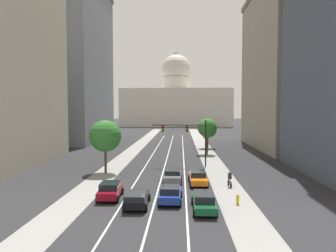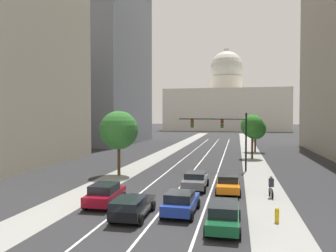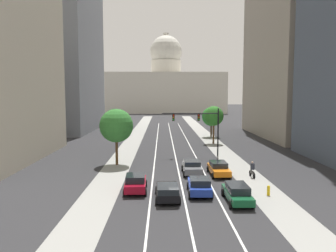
% 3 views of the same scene
% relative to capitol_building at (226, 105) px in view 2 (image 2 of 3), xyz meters
% --- Properties ---
extents(ground_plane, '(400.00, 400.00, 0.00)m').
position_rel_capitol_building_xyz_m(ground_plane, '(0.00, -90.19, -11.36)').
color(ground_plane, '#2B2B2D').
extents(sidewalk_left, '(3.25, 130.00, 0.01)m').
position_rel_capitol_building_xyz_m(sidewalk_left, '(-7.29, -95.19, -11.35)').
color(sidewalk_left, gray).
rests_on(sidewalk_left, ground).
extents(sidewalk_right, '(3.25, 130.00, 0.01)m').
position_rel_capitol_building_xyz_m(sidewalk_right, '(7.29, -95.19, -11.35)').
color(sidewalk_right, gray).
rests_on(sidewalk_right, ground).
extents(lane_stripe_left, '(0.16, 90.00, 0.01)m').
position_rel_capitol_building_xyz_m(lane_stripe_left, '(-2.83, -105.19, -11.35)').
color(lane_stripe_left, white).
rests_on(lane_stripe_left, ground).
extents(lane_stripe_center, '(0.16, 90.00, 0.01)m').
position_rel_capitol_building_xyz_m(lane_stripe_center, '(0.00, -105.19, -11.35)').
color(lane_stripe_center, white).
rests_on(lane_stripe_center, ground).
extents(lane_stripe_right, '(0.16, 90.00, 0.01)m').
position_rel_capitol_building_xyz_m(lane_stripe_right, '(2.83, -105.19, -11.35)').
color(lane_stripe_right, white).
rests_on(lane_stripe_right, ground).
extents(office_tower_far_left, '(17.86, 29.26, 40.86)m').
position_rel_capitol_building_xyz_m(office_tower_far_left, '(-26.77, -78.03, 9.10)').
color(office_tower_far_left, gray).
rests_on(office_tower_far_left, ground).
extents(capitol_building, '(52.89, 29.87, 36.75)m').
position_rel_capitol_building_xyz_m(capitol_building, '(0.00, 0.00, 0.00)').
color(capitol_building, beige).
rests_on(capitol_building, ground).
extents(car_orange, '(2.10, 4.69, 1.44)m').
position_rel_capitol_building_xyz_m(car_orange, '(4.24, -123.19, -10.60)').
color(car_orange, orange).
rests_on(car_orange, ground).
extents(car_blue, '(2.14, 4.24, 1.51)m').
position_rel_capitol_building_xyz_m(car_blue, '(1.41, -130.01, -10.58)').
color(car_blue, '#1E389E').
rests_on(car_blue, ground).
extents(car_crimson, '(2.16, 4.21, 1.55)m').
position_rel_capitol_building_xyz_m(car_crimson, '(-4.24, -129.10, -10.56)').
color(car_crimson, maroon).
rests_on(car_crimson, ground).
extents(car_black, '(2.10, 4.52, 1.39)m').
position_rel_capitol_building_xyz_m(car_black, '(-1.41, -131.48, -10.61)').
color(car_black, black).
rests_on(car_black, ground).
extents(car_green, '(1.94, 4.72, 1.46)m').
position_rel_capitol_building_xyz_m(car_green, '(4.25, -132.16, -10.59)').
color(car_green, '#14512D').
rests_on(car_green, ground).
extents(car_gray, '(2.11, 4.33, 1.45)m').
position_rel_capitol_building_xyz_m(car_gray, '(1.42, -122.54, -10.59)').
color(car_gray, slate).
rests_on(car_gray, ground).
extents(traffic_signal_mast, '(7.89, 0.39, 6.73)m').
position_rel_capitol_building_xyz_m(traffic_signal_mast, '(3.50, -112.36, -6.64)').
color(traffic_signal_mast, black).
rests_on(traffic_signal_mast, ground).
extents(fire_hydrant, '(0.26, 0.35, 0.91)m').
position_rel_capitol_building_xyz_m(fire_hydrant, '(7.33, -130.52, -10.89)').
color(fire_hydrant, yellow).
rests_on(fire_hydrant, ground).
extents(cyclist, '(0.39, 1.70, 1.72)m').
position_rel_capitol_building_xyz_m(cyclist, '(7.59, -124.35, -10.51)').
color(cyclist, black).
rests_on(cyclist, ground).
extents(street_tree_far_right, '(3.44, 3.44, 6.59)m').
position_rel_capitol_building_xyz_m(street_tree_far_right, '(7.17, -100.49, -6.51)').
color(street_tree_far_right, '#51381E').
rests_on(street_tree_far_right, ground).
extents(street_tree_mid_left, '(4.13, 4.13, 6.93)m').
position_rel_capitol_building_xyz_m(street_tree_mid_left, '(-7.45, -117.76, -6.51)').
color(street_tree_mid_left, '#51381E').
rests_on(street_tree_mid_left, ground).
extents(street_tree_mid_right, '(3.77, 3.77, 6.02)m').
position_rel_capitol_building_xyz_m(street_tree_mid_right, '(8.06, -91.65, -7.23)').
color(street_tree_mid_right, '#51381E').
rests_on(street_tree_mid_right, ground).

